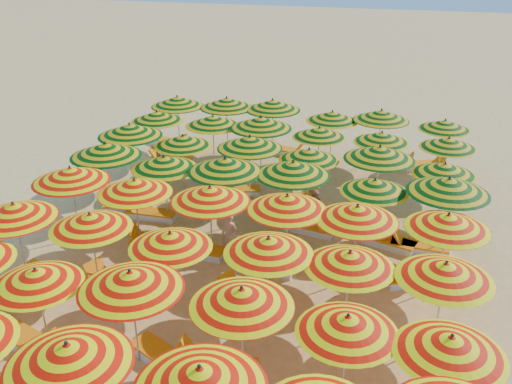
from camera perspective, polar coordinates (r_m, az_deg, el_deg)
ground at (r=17.51m, az=-0.43°, el=-5.43°), size 120.00×120.00×0.00m
umbrella_2 at (r=10.75m, az=-18.29°, el=-15.15°), size 2.66×2.66×2.40m
umbrella_3 at (r=9.82m, az=-5.64°, el=-18.05°), size 2.84×2.84×2.43m
umbrella_7 at (r=13.46m, az=-21.12°, el=-7.96°), size 2.15×2.15×2.15m
umbrella_8 at (r=12.35m, az=-12.45°, el=-8.64°), size 2.86×2.86×2.41m
umbrella_9 at (r=11.70m, az=-1.44°, el=-10.50°), size 2.85×2.85×2.32m
umbrella_10 at (r=11.37m, az=9.15°, el=-12.93°), size 2.42×2.42×2.16m
umbrella_11 at (r=11.26m, az=18.88°, el=-14.32°), size 2.17×2.17×2.21m
umbrella_12 at (r=16.25m, az=-23.05°, el=-1.77°), size 2.75×2.75×2.37m
umbrella_13 at (r=15.27m, az=-16.24°, el=-2.82°), size 2.46×2.46×2.25m
umbrella_14 at (r=14.07m, az=-8.57°, el=-4.77°), size 2.72×2.72×2.19m
umbrella_15 at (r=13.50m, az=1.25°, el=-5.38°), size 2.33×2.33×2.29m
umbrella_16 at (r=13.24m, az=9.36°, el=-6.69°), size 2.47×2.47×2.23m
umbrella_17 at (r=13.22m, az=18.41°, el=-7.52°), size 2.38×2.38×2.29m
umbrella_18 at (r=17.87m, az=-18.06°, el=1.65°), size 2.90×2.90×2.45m
umbrella_19 at (r=16.83m, az=-12.04°, el=0.54°), size 2.51×2.51×2.33m
umbrella_20 at (r=15.88m, az=-4.62°, el=-0.24°), size 2.39×2.39×2.40m
umbrella_21 at (r=15.43m, az=3.13°, el=-1.07°), size 2.85×2.85×2.37m
umbrella_22 at (r=15.11m, az=10.08°, el=-2.11°), size 2.91×2.91×2.35m
umbrella_23 at (r=15.33m, az=18.64°, el=-2.84°), size 2.85×2.85×2.31m
umbrella_24 at (r=19.49m, az=-14.82°, el=4.10°), size 3.12×3.12×2.50m
umbrella_25 at (r=18.52m, az=-9.19°, el=2.92°), size 2.58×2.58×2.29m
umbrella_26 at (r=17.64m, az=-3.11°, el=2.70°), size 3.09×3.09×2.49m
umbrella_27 at (r=17.45m, az=3.71°, el=2.36°), size 2.77×2.77×2.46m
umbrella_28 at (r=17.24m, az=11.78°, el=0.62°), size 2.37×2.37×2.17m
umbrella_29 at (r=17.06m, az=18.70°, el=0.60°), size 2.69×2.69×2.50m
umbrella_30 at (r=21.30m, az=-12.50°, el=6.06°), size 2.37×2.37×2.49m
umbrella_31 at (r=20.68m, az=-7.34°, el=5.10°), size 2.20×2.20×2.18m
umbrella_32 at (r=19.72m, az=-0.63°, el=4.97°), size 2.45×2.45×2.42m
umbrella_33 at (r=19.30m, az=5.32°, el=3.75°), size 2.53×2.53×2.18m
umbrella_34 at (r=19.07m, az=12.26°, el=3.84°), size 2.57×2.57×2.48m
umbrella_35 at (r=19.03m, az=18.33°, el=2.20°), size 2.58×2.58×2.17m
umbrella_36 at (r=23.48m, az=-9.89°, el=7.46°), size 2.73×2.73×2.25m
umbrella_37 at (r=22.49m, az=-4.33°, el=7.11°), size 2.29×2.29×2.30m
umbrella_38 at (r=21.61m, az=0.48°, el=6.95°), size 2.52×2.52×2.50m
umbrella_39 at (r=21.64m, az=6.36°, el=5.94°), size 2.12×2.12×2.14m
umbrella_40 at (r=21.39m, az=12.45°, el=5.36°), size 2.72×2.72×2.18m
umbrella_41 at (r=21.48m, az=18.70°, el=4.67°), size 2.60×2.60×2.16m
umbrella_42 at (r=24.96m, az=-7.88°, el=8.96°), size 2.93×2.93×2.40m
umbrella_43 at (r=24.42m, az=-2.95°, el=8.89°), size 2.77×2.77×2.45m
umbrella_44 at (r=24.01m, az=1.68°, el=8.70°), size 2.54×2.54×2.47m
umbrella_45 at (r=23.35m, az=7.63°, el=7.50°), size 2.65×2.65×2.24m
umbrella_46 at (r=23.40m, az=12.42°, el=7.51°), size 2.99×2.99×2.39m
umbrella_47 at (r=23.53m, az=18.36°, el=6.39°), size 2.64×2.64×2.15m
lounger_5 at (r=14.63m, az=-21.96°, el=-13.58°), size 1.83×1.10×0.69m
lounger_6 at (r=13.35m, az=-9.15°, el=-15.99°), size 1.82×1.25×0.69m
lounger_7 at (r=13.03m, az=-3.97°, el=-16.86°), size 1.77×0.70×0.69m
lounger_9 at (r=16.85m, az=-20.23°, el=-7.85°), size 1.83×1.10×0.69m
lounger_10 at (r=15.83m, az=-14.15°, el=-9.21°), size 1.82×1.19×0.69m
lounger_11 at (r=14.85m, az=-0.83°, el=-10.84°), size 1.82×1.24×0.69m
lounger_12 at (r=17.56m, az=-9.88°, el=-5.17°), size 1.77×0.70×0.69m
lounger_13 at (r=17.12m, az=-6.10°, el=-5.74°), size 1.77×0.69×0.69m
lounger_14 at (r=16.28m, az=1.08°, el=-7.34°), size 1.78×0.76×0.69m
lounger_15 at (r=16.29m, az=15.63°, el=-8.35°), size 1.82×1.18×0.69m
lounger_16 at (r=20.12m, az=-12.51°, el=-1.35°), size 1.83×1.10×0.69m
lounger_17 at (r=19.44m, az=-10.55°, el=-2.13°), size 1.74×0.61×0.69m
lounger_18 at (r=18.35m, az=5.17°, el=-3.49°), size 1.82×0.93×0.69m
lounger_19 at (r=17.91m, az=12.88°, el=-4.81°), size 1.83×1.08×0.69m
lounger_20 at (r=17.87m, az=15.92°, el=-5.25°), size 1.77×0.69×0.69m
lounger_21 at (r=21.59m, az=-10.86°, el=0.65°), size 1.83×1.16×0.69m
lounger_22 at (r=20.76m, az=-2.08°, el=0.10°), size 1.83×1.14×0.69m
lounger_23 at (r=20.17m, az=3.77°, el=-0.70°), size 1.82×1.18×0.69m
lounger_24 at (r=23.82m, az=-8.54°, el=3.15°), size 1.82×0.95×0.69m
lounger_25 at (r=25.83m, az=-8.58°, el=4.88°), size 1.82×1.18×0.69m
lounger_26 at (r=24.62m, az=3.03°, el=4.13°), size 1.82×0.93×0.69m
lounger_27 at (r=23.84m, az=13.40°, el=2.76°), size 1.75×0.64×0.69m
lounger_28 at (r=24.08m, az=16.62°, el=2.60°), size 1.82×1.20×0.69m
beachgoer_b at (r=18.35m, az=5.85°, el=-1.73°), size 0.81×0.78×1.32m
beachgoer_a at (r=16.64m, az=-2.68°, el=-4.40°), size 0.55×0.40×1.40m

